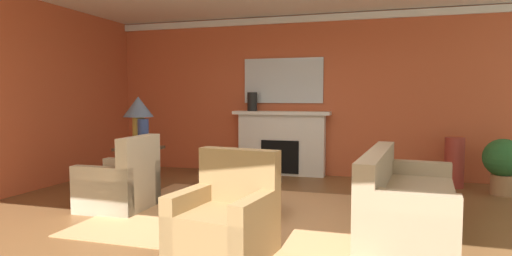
% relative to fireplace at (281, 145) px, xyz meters
% --- Properties ---
extents(ground_plane, '(9.79, 9.79, 0.00)m').
position_rel_fireplace_xyz_m(ground_plane, '(0.42, -2.91, -0.56)').
color(ground_plane, brown).
extents(wall_fireplace, '(8.13, 0.12, 2.94)m').
position_rel_fireplace_xyz_m(wall_fireplace, '(0.42, 0.21, 0.91)').
color(wall_fireplace, '#C65633').
rests_on(wall_fireplace, ground_plane).
extents(wall_window, '(0.12, 6.72, 2.94)m').
position_rel_fireplace_xyz_m(wall_window, '(-3.40, -2.61, 0.91)').
color(wall_window, '#C65633').
rests_on(wall_window, ground_plane).
extents(crown_moulding, '(8.13, 0.08, 0.12)m').
position_rel_fireplace_xyz_m(crown_moulding, '(0.42, 0.13, 2.30)').
color(crown_moulding, white).
extents(area_rug, '(3.28, 2.76, 0.01)m').
position_rel_fireplace_xyz_m(area_rug, '(0.15, -2.75, -0.55)').
color(area_rug, tan).
rests_on(area_rug, ground_plane).
extents(fireplace, '(1.80, 0.35, 1.18)m').
position_rel_fireplace_xyz_m(fireplace, '(0.00, 0.00, 0.00)').
color(fireplace, white).
rests_on(fireplace, ground_plane).
extents(mantel_mirror, '(1.49, 0.04, 0.83)m').
position_rel_fireplace_xyz_m(mantel_mirror, '(-0.00, 0.12, 1.19)').
color(mantel_mirror, silver).
extents(sofa, '(1.10, 2.18, 0.85)m').
position_rel_fireplace_xyz_m(sofa, '(2.04, -2.81, -0.26)').
color(sofa, tan).
rests_on(sofa, ground_plane).
extents(armchair_near_window, '(0.82, 0.82, 0.95)m').
position_rel_fireplace_xyz_m(armchair_near_window, '(-1.42, -2.96, -0.25)').
color(armchair_near_window, '#C1B293').
rests_on(armchair_near_window, ground_plane).
extents(armchair_facing_fireplace, '(0.90, 0.90, 0.95)m').
position_rel_fireplace_xyz_m(armchair_facing_fireplace, '(0.45, -4.11, -0.25)').
color(armchair_facing_fireplace, '#9E7A4C').
rests_on(armchair_facing_fireplace, ground_plane).
extents(coffee_table, '(1.00, 1.00, 0.45)m').
position_rel_fireplace_xyz_m(coffee_table, '(0.15, -2.75, -0.22)').
color(coffee_table, '#3D2D1E').
rests_on(coffee_table, ground_plane).
extents(side_table, '(0.56, 0.56, 0.70)m').
position_rel_fireplace_xyz_m(side_table, '(-1.66, -2.13, -0.16)').
color(side_table, '#3D2D1E').
rests_on(side_table, ground_plane).
extents(table_lamp, '(0.44, 0.44, 0.75)m').
position_rel_fireplace_xyz_m(table_lamp, '(-1.66, -2.13, 0.67)').
color(table_lamp, '#B28E38').
rests_on(table_lamp, side_table).
extents(vase_tall_corner, '(0.30, 0.30, 0.80)m').
position_rel_fireplace_xyz_m(vase_tall_corner, '(2.90, -0.30, -0.16)').
color(vase_tall_corner, '#9E3328').
rests_on(vase_tall_corner, ground_plane).
extents(vase_mantel_left, '(0.18, 0.18, 0.35)m').
position_rel_fireplace_xyz_m(vase_mantel_left, '(-0.55, -0.05, 0.80)').
color(vase_mantel_left, black).
rests_on(vase_mantel_left, fireplace).
extents(vase_on_side_table, '(0.16, 0.16, 0.43)m').
position_rel_fireplace_xyz_m(vase_on_side_table, '(-1.51, -2.25, 0.36)').
color(vase_on_side_table, navy).
rests_on(vase_on_side_table, side_table).
extents(book_red_cover, '(0.21, 0.19, 0.05)m').
position_rel_fireplace_xyz_m(book_red_cover, '(0.20, -2.75, -0.09)').
color(book_red_cover, maroon).
rests_on(book_red_cover, coffee_table).
extents(book_art_folio, '(0.23, 0.23, 0.03)m').
position_rel_fireplace_xyz_m(book_art_folio, '(0.22, -2.72, -0.05)').
color(book_art_folio, maroon).
rests_on(book_art_folio, coffee_table).
extents(potted_plant, '(0.56, 0.56, 0.83)m').
position_rel_fireplace_xyz_m(potted_plant, '(3.50, -0.67, -0.07)').
color(potted_plant, '#A8754C').
rests_on(potted_plant, ground_plane).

